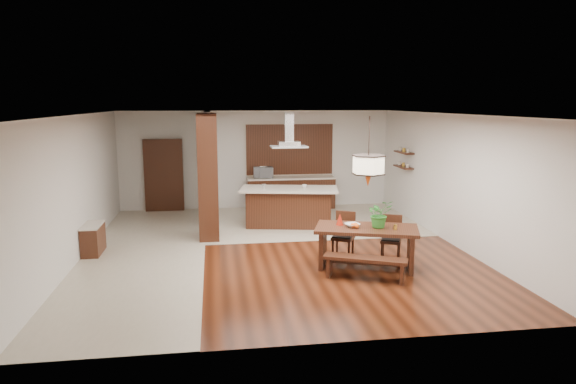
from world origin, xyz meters
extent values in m
plane|color=#37160A|center=(0.00, 0.00, 0.00)|extent=(9.00, 9.00, 0.00)
cube|color=white|center=(0.00, 0.00, 2.90)|extent=(8.00, 9.00, 0.04)
cube|color=silver|center=(0.00, 4.50, 1.45)|extent=(8.00, 0.04, 2.90)
cube|color=silver|center=(0.00, -4.50, 1.45)|extent=(8.00, 0.04, 2.90)
cube|color=silver|center=(-4.00, 0.00, 1.45)|extent=(0.04, 9.00, 2.90)
cube|color=silver|center=(4.00, 0.00, 1.45)|extent=(0.04, 9.00, 2.90)
cube|color=beige|center=(-2.75, 0.00, 0.01)|extent=(2.50, 9.00, 0.01)
cube|color=beige|center=(1.25, 2.50, 0.01)|extent=(5.50, 4.00, 0.01)
cube|color=#381F0E|center=(0.00, 0.00, 2.88)|extent=(8.00, 9.00, 0.02)
cube|color=black|center=(-1.40, 1.20, 1.45)|extent=(0.45, 1.00, 2.90)
cube|color=silver|center=(-1.40, 3.30, 1.45)|extent=(0.18, 2.40, 2.90)
cube|color=black|center=(-3.81, 0.20, 0.32)|extent=(0.37, 0.88, 0.63)
cube|color=black|center=(-2.70, 4.40, 1.05)|extent=(1.10, 0.20, 2.10)
cube|color=black|center=(1.00, 4.20, 0.45)|extent=(2.60, 0.60, 0.90)
cube|color=silver|center=(1.00, 4.20, 0.92)|extent=(2.60, 0.62, 0.05)
cube|color=#A56131|center=(1.00, 4.46, 1.75)|extent=(2.60, 0.08, 1.50)
cube|color=black|center=(3.87, 2.60, 1.40)|extent=(0.26, 0.90, 0.04)
cube|color=black|center=(3.87, 2.60, 1.80)|extent=(0.26, 0.90, 0.04)
cube|color=black|center=(1.59, -1.52, 0.77)|extent=(2.13, 1.51, 0.06)
cube|color=black|center=(0.80, -1.26, 0.37)|extent=(0.32, 0.76, 0.74)
cube|color=black|center=(2.39, -1.78, 0.37)|extent=(0.32, 0.76, 0.74)
imported|color=#2E7D29|center=(1.82, -1.57, 1.07)|extent=(0.55, 0.49, 0.53)
imported|color=beige|center=(1.33, -1.46, 0.84)|extent=(0.34, 0.34, 0.07)
cone|color=#A51C0B|center=(1.13, -1.27, 0.91)|extent=(0.16, 0.16, 0.22)
cylinder|color=gold|center=(2.07, -1.78, 0.85)|extent=(0.09, 0.09, 0.10)
cube|color=black|center=(0.61, 1.97, 0.48)|extent=(2.23, 1.18, 0.95)
cube|color=silver|center=(0.61, 1.92, 0.98)|extent=(2.59, 1.50, 0.05)
imported|color=silver|center=(1.00, 1.90, 1.05)|extent=(0.12, 0.12, 0.09)
imported|color=#B8B9BF|center=(0.17, 4.17, 1.11)|extent=(0.57, 0.40, 0.31)
camera|label=1|loc=(-1.27, -10.71, 3.16)|focal=32.00mm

